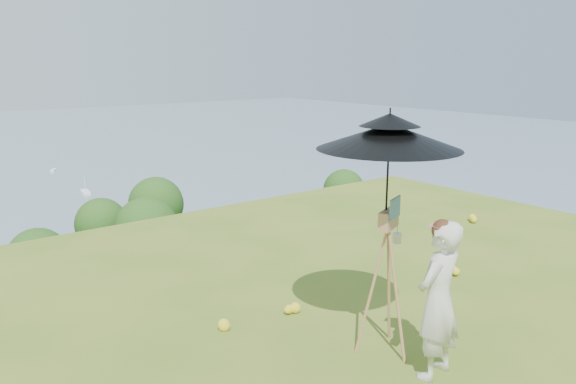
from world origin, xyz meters
TOP-DOWN VIEW (x-y plane):
  - wildflowers at (0.00, 0.25)m, footprint 10.00×10.50m
  - painter at (0.19, 0.30)m, footprint 0.61×0.45m
  - field_easel at (0.15, 0.91)m, footprint 0.81×0.81m
  - sun_umbrella at (0.14, 0.94)m, footprint 1.65×1.65m
  - painter_cap at (0.19, 0.30)m, footprint 0.24×0.27m

SIDE VIEW (x-z plane):
  - wildflowers at x=0.00m, z-range 0.00..0.12m
  - painter at x=0.19m, z-range 0.00..1.52m
  - field_easel at x=0.15m, z-range 0.00..1.63m
  - painter_cap at x=0.19m, z-range 1.43..1.53m
  - sun_umbrella at x=0.14m, z-range 1.34..2.48m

